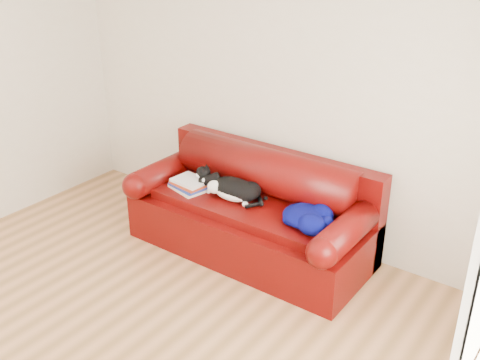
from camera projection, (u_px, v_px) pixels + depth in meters
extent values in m
plane|color=olive|center=(118.00, 339.00, 3.94)|extent=(4.50, 4.50, 0.00)
cube|color=beige|center=(277.00, 94.00, 4.86)|extent=(4.50, 0.02, 2.60)
cube|color=#420602|center=(250.00, 229.00, 4.91)|extent=(2.10, 0.90, 0.42)
cube|color=#420602|center=(247.00, 207.00, 4.77)|extent=(1.66, 0.62, 0.10)
cylinder|color=black|center=(148.00, 231.00, 5.24)|extent=(0.06, 0.06, 0.05)
cylinder|color=black|center=(325.00, 304.00, 4.25)|extent=(0.06, 0.06, 0.05)
cylinder|color=black|center=(194.00, 205.00, 5.73)|extent=(0.06, 0.06, 0.05)
cylinder|color=black|center=(362.00, 265.00, 4.73)|extent=(0.06, 0.06, 0.05)
cube|color=#420602|center=(273.00, 193.00, 5.08)|extent=(2.10, 0.18, 0.85)
cylinder|color=#420602|center=(267.00, 171.00, 4.90)|extent=(1.70, 0.40, 0.40)
cylinder|color=#420602|center=(170.00, 170.00, 5.27)|extent=(0.24, 0.88, 0.24)
sphere|color=#420602|center=(136.00, 186.00, 4.95)|extent=(0.24, 0.24, 0.24)
cylinder|color=#420602|center=(350.00, 228.00, 4.27)|extent=(0.24, 0.88, 0.24)
sphere|color=#420602|center=(322.00, 253.00, 3.95)|extent=(0.24, 0.24, 0.24)
cube|color=#ECE7CC|center=(190.00, 188.00, 4.97)|extent=(0.37, 0.32, 0.02)
cube|color=white|center=(190.00, 188.00, 4.97)|extent=(0.36, 0.30, 0.02)
cube|color=#1F39A9|center=(190.00, 185.00, 4.96)|extent=(0.35, 0.30, 0.02)
cube|color=white|center=(190.00, 185.00, 4.96)|extent=(0.34, 0.28, 0.02)
cube|color=#BE3B15|center=(190.00, 183.00, 4.95)|extent=(0.34, 0.28, 0.02)
cube|color=white|center=(190.00, 183.00, 4.95)|extent=(0.32, 0.26, 0.02)
cube|color=white|center=(190.00, 180.00, 4.94)|extent=(0.32, 0.26, 0.02)
cube|color=white|center=(190.00, 180.00, 4.94)|extent=(0.30, 0.24, 0.02)
ellipsoid|color=black|center=(235.00, 189.00, 4.77)|extent=(0.50, 0.37, 0.19)
ellipsoid|color=white|center=(231.00, 195.00, 4.74)|extent=(0.34, 0.23, 0.12)
ellipsoid|color=white|center=(214.00, 187.00, 4.79)|extent=(0.16, 0.15, 0.12)
ellipsoid|color=black|center=(250.00, 192.00, 4.74)|extent=(0.23, 0.23, 0.16)
ellipsoid|color=black|center=(203.00, 178.00, 4.83)|extent=(0.16, 0.16, 0.12)
ellipsoid|color=white|center=(198.00, 181.00, 4.82)|extent=(0.08, 0.07, 0.05)
sphere|color=#BF7272|center=(197.00, 180.00, 4.82)|extent=(0.02, 0.02, 0.02)
cone|color=black|center=(203.00, 174.00, 4.77)|extent=(0.06, 0.06, 0.06)
cone|color=black|center=(206.00, 171.00, 4.83)|extent=(0.06, 0.06, 0.06)
cylinder|color=black|center=(260.00, 201.00, 4.71)|extent=(0.13, 0.14, 0.04)
sphere|color=white|center=(209.00, 195.00, 4.82)|extent=(0.04, 0.04, 0.04)
sphere|color=white|center=(245.00, 204.00, 4.67)|extent=(0.04, 0.04, 0.04)
ellipsoid|color=#020245|center=(306.00, 216.00, 4.39)|extent=(0.51, 0.50, 0.13)
ellipsoid|color=#020245|center=(312.00, 224.00, 4.26)|extent=(0.31, 0.30, 0.15)
ellipsoid|color=#020245|center=(306.00, 210.00, 4.51)|extent=(0.34, 0.36, 0.10)
ellipsoid|color=#020245|center=(322.00, 213.00, 4.41)|extent=(0.26, 0.23, 0.15)
ellipsoid|color=#020245|center=(293.00, 219.00, 4.39)|extent=(0.21, 0.22, 0.10)
ellipsoid|color=silver|center=(304.00, 220.00, 4.30)|extent=(0.19, 0.13, 0.04)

